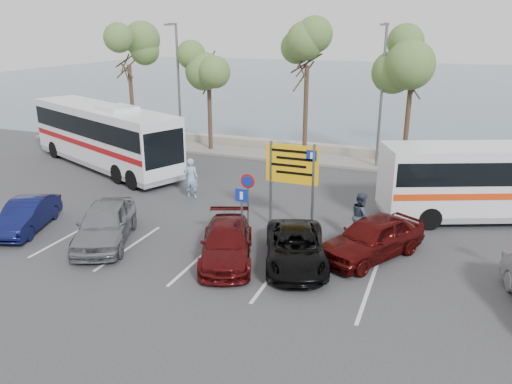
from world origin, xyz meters
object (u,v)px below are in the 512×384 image
(car_blue, at_px, (26,215))
(suv_black, at_px, (296,248))
(pedestrian_near, at_px, (191,178))
(car_maroon, at_px, (227,243))
(street_lamp_right, at_px, (382,89))
(street_lamp_left, at_px, (178,81))
(car_red, at_px, (372,238))
(coach_bus_left, at_px, (104,138))
(pedestrian_far, at_px, (361,216))
(car_silver_a, at_px, (105,224))
(direction_sign, at_px, (292,171))

(car_blue, height_order, suv_black, car_blue)
(suv_black, xyz_separation_m, pedestrian_near, (-6.82, 5.04, 0.36))
(car_maroon, relative_size, suv_black, 0.98)
(street_lamp_right, bearing_deg, suv_black, -93.42)
(street_lamp_left, distance_m, car_red, 19.29)
(coach_bus_left, relative_size, car_maroon, 2.78)
(street_lamp_left, distance_m, pedestrian_far, 17.82)
(car_blue, relative_size, pedestrian_near, 1.96)
(street_lamp_left, relative_size, car_silver_a, 1.75)
(street_lamp_left, distance_m, coach_bus_left, 6.44)
(pedestrian_near, bearing_deg, street_lamp_right, -141.30)
(pedestrian_near, bearing_deg, car_maroon, 118.85)
(coach_bus_left, distance_m, pedestrian_near, 8.03)
(car_silver_a, distance_m, car_maroon, 4.99)
(car_blue, bearing_deg, coach_bus_left, 89.55)
(coach_bus_left, bearing_deg, pedestrian_far, -17.72)
(direction_sign, bearing_deg, car_silver_a, -146.38)
(street_lamp_left, xyz_separation_m, car_silver_a, (4.81, -14.44, -3.82))
(car_maroon, xyz_separation_m, car_red, (4.80, 2.10, 0.12))
(direction_sign, relative_size, pedestrian_near, 1.82)
(pedestrian_near, bearing_deg, car_red, 149.77)
(suv_black, bearing_deg, pedestrian_far, 41.09)
(direction_sign, height_order, pedestrian_near, direction_sign)
(car_silver_a, xyz_separation_m, pedestrian_far, (9.10, 3.92, 0.17))
(car_blue, xyz_separation_m, car_red, (13.59, 2.54, 0.12))
(coach_bus_left, xyz_separation_m, car_maroon, (11.79, -8.68, -1.13))
(car_silver_a, relative_size, car_maroon, 1.04)
(direction_sign, bearing_deg, car_red, -25.33)
(direction_sign, xyz_separation_m, suv_black, (1.19, -3.23, -1.81))
(direction_sign, bearing_deg, street_lamp_left, 136.83)
(direction_sign, height_order, car_blue, direction_sign)
(street_lamp_left, xyz_separation_m, pedestrian_near, (5.37, -8.52, -3.61))
(car_red, distance_m, pedestrian_near, 9.87)
(street_lamp_left, bearing_deg, suv_black, -48.04)
(coach_bus_left, height_order, suv_black, coach_bus_left)
(street_lamp_right, relative_size, pedestrian_near, 4.05)
(street_lamp_left, relative_size, car_blue, 2.06)
(car_silver_a, xyz_separation_m, car_maroon, (4.98, 0.32, -0.14))
(coach_bus_left, distance_m, car_red, 17.88)
(car_silver_a, relative_size, pedestrian_far, 2.42)
(suv_black, relative_size, pedestrian_near, 2.27)
(pedestrian_far, bearing_deg, car_red, -172.74)
(street_lamp_right, height_order, car_silver_a, street_lamp_right)
(direction_sign, xyz_separation_m, car_red, (3.59, -1.70, -1.67))
(street_lamp_left, height_order, coach_bus_left, street_lamp_left)
(car_blue, distance_m, suv_black, 11.24)
(pedestrian_far, bearing_deg, direction_sign, 69.21)
(car_maroon, bearing_deg, pedestrian_near, 107.10)
(direction_sign, xyz_separation_m, car_blue, (-10.00, -4.24, -1.79))
(car_red, height_order, pedestrian_far, pedestrian_far)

